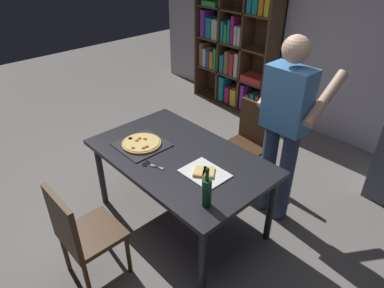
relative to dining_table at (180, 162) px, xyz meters
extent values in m
plane|color=gray|center=(0.00, 0.00, -0.68)|extent=(12.00, 12.00, 0.00)
cube|color=#BCB7C6|center=(0.00, 2.60, 0.72)|extent=(6.40, 0.10, 2.80)
cube|color=#232328|center=(0.00, 0.00, 0.05)|extent=(1.60, 0.98, 0.04)
cylinder|color=#232328|center=(-0.72, -0.41, -0.32)|extent=(0.06, 0.06, 0.71)
cylinder|color=#232328|center=(0.72, -0.41, -0.32)|extent=(0.06, 0.06, 0.71)
cylinder|color=#232328|center=(-0.72, 0.41, -0.32)|extent=(0.06, 0.06, 0.71)
cylinder|color=#232328|center=(0.72, 0.41, -0.32)|extent=(0.06, 0.06, 0.71)
cube|color=#472D19|center=(0.00, -0.89, -0.25)|extent=(0.42, 0.42, 0.04)
cube|color=#472D19|center=(0.00, -1.08, 0.00)|extent=(0.42, 0.04, 0.45)
cylinder|color=#472D19|center=(0.18, -0.71, -0.47)|extent=(0.04, 0.04, 0.41)
cylinder|color=#472D19|center=(-0.18, -0.71, -0.47)|extent=(0.04, 0.04, 0.41)
cylinder|color=#472D19|center=(0.18, -1.07, -0.47)|extent=(0.04, 0.04, 0.41)
cylinder|color=#472D19|center=(-0.18, -1.07, -0.47)|extent=(0.04, 0.04, 0.41)
cube|color=#472D19|center=(0.00, 0.89, -0.25)|extent=(0.42, 0.42, 0.04)
cube|color=#472D19|center=(0.00, 1.08, 0.00)|extent=(0.42, 0.04, 0.45)
cylinder|color=#472D19|center=(-0.18, 0.71, -0.47)|extent=(0.04, 0.04, 0.41)
cylinder|color=#472D19|center=(0.18, 0.71, -0.47)|extent=(0.04, 0.04, 0.41)
cylinder|color=#472D19|center=(-0.18, 1.07, -0.47)|extent=(0.04, 0.04, 0.41)
cylinder|color=#472D19|center=(0.18, 1.07, -0.47)|extent=(0.04, 0.04, 0.41)
cube|color=#513823|center=(-2.11, 2.35, 0.30)|extent=(0.03, 0.35, 1.95)
cube|color=#513823|center=(-0.74, 2.35, 0.30)|extent=(0.03, 0.35, 1.95)
cube|color=#513823|center=(-1.43, 2.35, -0.66)|extent=(1.40, 0.35, 0.03)
cube|color=#513823|center=(-1.43, 2.51, 0.30)|extent=(1.40, 0.03, 1.95)
cube|color=#513823|center=(-1.43, 2.35, -0.18)|extent=(1.34, 0.29, 0.03)
cube|color=#513823|center=(-1.43, 2.35, 0.30)|extent=(1.34, 0.29, 0.03)
cube|color=#513823|center=(-1.43, 2.35, 0.77)|extent=(1.34, 0.29, 0.03)
cube|color=#513823|center=(-1.65, 2.35, 0.30)|extent=(0.03, 0.29, 1.89)
cube|color=#513823|center=(-1.21, 2.35, 0.30)|extent=(0.03, 0.29, 1.89)
cube|color=teal|center=(-1.56, 2.33, -0.43)|extent=(0.09, 0.22, 0.40)
cube|color=#B21E66|center=(-1.43, 2.33, -0.50)|extent=(0.08, 0.22, 0.26)
cube|color=yellow|center=(-1.30, 2.33, -0.50)|extent=(0.11, 0.22, 0.27)
cube|color=purple|center=(-1.13, 2.33, -0.44)|extent=(0.06, 0.22, 0.39)
cube|color=olive|center=(-1.03, 2.33, -0.50)|extent=(0.07, 0.22, 0.26)
cube|color=teal|center=(-0.93, 2.33, -0.48)|extent=(0.06, 0.22, 0.31)
cube|color=red|center=(-0.84, 2.33, -0.48)|extent=(0.06, 0.22, 0.31)
cube|color=olive|center=(-2.03, 2.33, 0.02)|extent=(0.06, 0.22, 0.36)
cube|color=silver|center=(-1.95, 2.33, -0.01)|extent=(0.07, 0.22, 0.29)
cube|color=blue|center=(-1.88, 2.33, -0.03)|extent=(0.06, 0.22, 0.27)
cube|color=orange|center=(-1.80, 2.33, -0.02)|extent=(0.07, 0.22, 0.28)
cube|color=green|center=(-1.72, 2.33, 0.01)|extent=(0.05, 0.22, 0.34)
cube|color=teal|center=(-1.57, 2.33, -0.02)|extent=(0.07, 0.22, 0.28)
cube|color=olive|center=(-1.48, 2.33, 0.02)|extent=(0.08, 0.22, 0.35)
cube|color=red|center=(-1.38, 2.33, 0.01)|extent=(0.07, 0.22, 0.34)
cube|color=silver|center=(-1.28, 2.33, 0.02)|extent=(0.07, 0.22, 0.36)
cube|color=red|center=(-0.98, 2.33, -0.12)|extent=(0.37, 0.25, 0.09)
cube|color=purple|center=(-2.00, 2.33, 0.51)|extent=(0.08, 0.22, 0.40)
cube|color=teal|center=(-1.88, 2.33, 0.47)|extent=(0.11, 0.22, 0.31)
cube|color=silver|center=(-1.75, 2.33, 0.46)|extent=(0.11, 0.22, 0.30)
cube|color=teal|center=(-1.59, 2.33, 0.46)|extent=(0.05, 0.22, 0.30)
cube|color=green|center=(-1.53, 2.33, 0.44)|extent=(0.05, 0.22, 0.26)
cube|color=teal|center=(-1.46, 2.33, 0.48)|extent=(0.04, 0.22, 0.34)
cube|color=#B21E66|center=(-1.40, 2.33, 0.51)|extent=(0.05, 0.22, 0.40)
cube|color=silver|center=(-1.33, 2.33, 0.45)|extent=(0.05, 0.22, 0.27)
cube|color=silver|center=(-1.27, 2.33, 0.45)|extent=(0.05, 0.22, 0.27)
cube|color=green|center=(-1.88, 2.33, 0.82)|extent=(0.28, 0.25, 0.07)
cube|color=teal|center=(-1.13, 2.33, 0.92)|extent=(0.07, 0.22, 0.27)
cube|color=teal|center=(-1.03, 2.33, 0.96)|extent=(0.08, 0.22, 0.35)
cube|color=yellow|center=(-0.84, 2.33, 0.94)|extent=(0.07, 0.22, 0.30)
cylinder|color=#38476B|center=(0.63, 0.74, -0.20)|extent=(0.14, 0.14, 0.95)
cylinder|color=#38476B|center=(0.43, 0.74, -0.20)|extent=(0.14, 0.14, 0.95)
cube|color=#4C8CD1|center=(0.53, 0.74, 0.55)|extent=(0.38, 0.22, 0.55)
sphere|color=#E0B293|center=(0.53, 0.74, 0.96)|extent=(0.22, 0.22, 0.22)
cylinder|color=#E0B293|center=(0.76, 0.92, 0.57)|extent=(0.09, 0.50, 0.39)
cylinder|color=#E0B293|center=(0.30, 0.92, 0.57)|extent=(0.09, 0.50, 0.39)
cube|color=#2D2D33|center=(-0.35, -0.14, 0.08)|extent=(0.42, 0.42, 0.01)
cylinder|color=tan|center=(-0.35, -0.14, 0.09)|extent=(0.36, 0.36, 0.02)
cylinder|color=#EACC6B|center=(-0.35, -0.14, 0.10)|extent=(0.32, 0.32, 0.01)
cylinder|color=#B22819|center=(-0.32, -0.26, 0.11)|extent=(0.04, 0.04, 0.00)
cylinder|color=#B22819|center=(-0.47, -0.18, 0.11)|extent=(0.04, 0.04, 0.00)
cylinder|color=#B22819|center=(-0.37, -0.09, 0.11)|extent=(0.04, 0.04, 0.00)
cylinder|color=#B22819|center=(-0.40, -0.16, 0.11)|extent=(0.04, 0.04, 0.00)
cylinder|color=#B22819|center=(-0.42, -0.12, 0.11)|extent=(0.04, 0.04, 0.00)
cylinder|color=#B22819|center=(-0.48, -0.18, 0.11)|extent=(0.04, 0.04, 0.00)
cylinder|color=#B22819|center=(-0.26, -0.16, 0.11)|extent=(0.04, 0.04, 0.00)
cylinder|color=#B22819|center=(-0.26, -0.19, 0.11)|extent=(0.04, 0.04, 0.00)
cube|color=white|center=(0.34, -0.03, 0.08)|extent=(0.36, 0.28, 0.01)
cube|color=#EACC6B|center=(0.37, -0.01, 0.09)|extent=(0.16, 0.17, 0.02)
cube|color=tan|center=(0.40, -0.06, 0.09)|extent=(0.09, 0.07, 0.02)
cube|color=#EACC6B|center=(0.31, -0.05, 0.09)|extent=(0.15, 0.17, 0.02)
cube|color=tan|center=(0.35, -0.10, 0.09)|extent=(0.09, 0.07, 0.02)
cylinder|color=#194723|center=(0.61, -0.28, 0.18)|extent=(0.07, 0.07, 0.22)
cylinder|color=#194723|center=(0.61, -0.28, 0.33)|extent=(0.03, 0.03, 0.08)
cylinder|color=black|center=(0.61, -0.28, 0.38)|extent=(0.03, 0.03, 0.02)
cube|color=silver|center=(0.01, -0.26, 0.08)|extent=(0.11, 0.06, 0.01)
cube|color=silver|center=(0.01, -0.26, 0.08)|extent=(0.12, 0.04, 0.01)
torus|color=black|center=(-0.10, -0.27, 0.08)|extent=(0.06, 0.06, 0.01)
torus|color=black|center=(-0.08, -0.31, 0.08)|extent=(0.06, 0.06, 0.01)
camera|label=1|loc=(1.89, -1.60, 1.72)|focal=32.11mm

